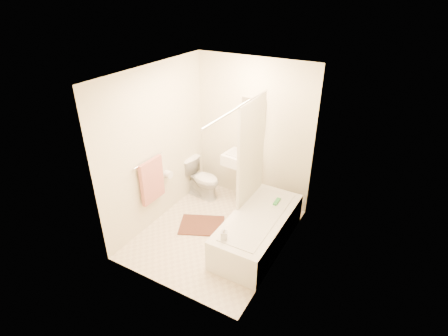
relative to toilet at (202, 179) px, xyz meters
The scene contains 17 objects.
floor 1.15m from the toilet, 46.85° to the right, with size 2.40×2.40×0.00m, color beige.
ceiling 2.34m from the toilet, 46.85° to the right, with size 2.40×2.40×0.00m, color white.
wall_back 1.21m from the toilet, 28.07° to the left, with size 2.00×0.02×2.40m, color beige.
wall_left 1.21m from the toilet, 107.35° to the right, with size 0.02×2.40×2.40m, color beige.
wall_right 2.11m from the toilet, 24.57° to the right, with size 0.02×2.40×2.40m, color beige.
mirror 1.44m from the toilet, 26.87° to the left, with size 0.40×0.03×0.55m, color white.
curtain_rod 2.09m from the toilet, 33.69° to the right, with size 0.03×0.03×1.70m, color silver.
shower_curtain 1.41m from the toilet, 15.95° to the right, with size 0.04×0.80×1.55m, color silver.
towel_bar 1.32m from the toilet, 101.31° to the right, with size 0.02×0.02×0.60m, color silver.
towel 1.16m from the toilet, 99.73° to the right, with size 0.06×0.45×0.66m, color #CC7266.
toilet_paper 0.79m from the toilet, 104.83° to the right, with size 0.12×0.12×0.11m, color white.
toilet is the anchor object (origin of this frame).
sink 0.70m from the toilet, 12.78° to the left, with size 0.50×0.40×0.98m, color white, non-canonical shape.
bathtub 1.55m from the toilet, 26.51° to the right, with size 0.73×1.67×0.47m, color silver, non-canonical shape.
bath_mat 0.94m from the toilet, 58.19° to the right, with size 0.67×0.50×0.02m, color #532924.
soap_bottle 1.82m from the toilet, 48.27° to the right, with size 0.08×0.08×0.17m, color white.
scrub_brush 1.51m from the toilet, ahead, with size 0.06×0.19×0.04m, color green.
Camera 1 is at (2.17, -3.56, 3.37)m, focal length 28.00 mm.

